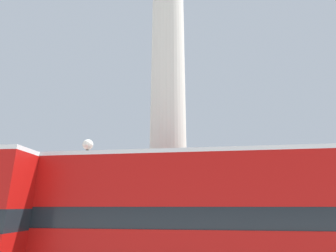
% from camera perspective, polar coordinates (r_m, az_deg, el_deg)
% --- Properties ---
extents(monument_column, '(5.32, 5.32, 26.55)m').
position_cam_1_polar(monument_column, '(16.06, 0.00, 9.06)').
color(monument_column, beige).
rests_on(monument_column, ground_plane).
extents(bus_a, '(11.36, 3.54, 4.27)m').
position_cam_1_polar(bus_a, '(8.23, 5.00, -19.67)').
color(bus_a, '#A80F0C').
rests_on(bus_a, ground_plane).
extents(street_lamp, '(0.49, 0.49, 5.70)m').
position_cam_1_polar(street_lamp, '(12.33, -17.83, -12.56)').
color(street_lamp, black).
rests_on(street_lamp, ground_plane).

